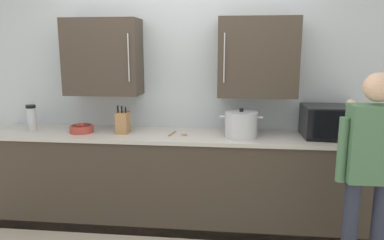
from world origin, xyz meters
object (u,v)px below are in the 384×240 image
(wooden_spoon, at_px, (179,134))
(knife_block, at_px, (123,122))
(thermos_flask, at_px, (32,118))
(microwave_oven, at_px, (330,122))
(fruit_bowl, at_px, (82,128))
(stock_pot, at_px, (241,124))
(person_figure, at_px, (370,163))

(wooden_spoon, relative_size, knife_block, 0.71)
(wooden_spoon, distance_m, thermos_flask, 1.48)
(microwave_oven, distance_m, fruit_bowl, 2.35)
(fruit_bowl, xyz_separation_m, knife_block, (0.41, 0.03, 0.06))
(stock_pot, bearing_deg, fruit_bowl, 179.04)
(fruit_bowl, relative_size, person_figure, 0.14)
(wooden_spoon, relative_size, fruit_bowl, 0.85)
(thermos_flask, xyz_separation_m, person_figure, (2.95, -0.75, -0.12))
(fruit_bowl, relative_size, knife_block, 0.84)
(fruit_bowl, bearing_deg, microwave_oven, 1.65)
(knife_block, bearing_deg, person_figure, -20.44)
(thermos_flask, bearing_deg, fruit_bowl, -2.57)
(microwave_oven, bearing_deg, fruit_bowl, -178.35)
(microwave_oven, relative_size, thermos_flask, 2.01)
(knife_block, distance_m, stock_pot, 1.13)
(wooden_spoon, height_order, stock_pot, stock_pot)
(wooden_spoon, bearing_deg, stock_pot, -3.42)
(microwave_oven, height_order, fruit_bowl, microwave_oven)
(microwave_oven, distance_m, knife_block, 1.94)
(wooden_spoon, distance_m, person_figure, 1.65)
(thermos_flask, bearing_deg, person_figure, -14.28)
(microwave_oven, height_order, wooden_spoon, microwave_oven)
(wooden_spoon, height_order, fruit_bowl, fruit_bowl)
(fruit_bowl, bearing_deg, knife_block, 3.57)
(knife_block, bearing_deg, stock_pot, -2.59)
(wooden_spoon, relative_size, stock_pot, 0.49)
(wooden_spoon, distance_m, stock_pot, 0.60)
(wooden_spoon, bearing_deg, person_figure, -26.55)
(thermos_flask, height_order, person_figure, person_figure)
(microwave_oven, height_order, thermos_flask, microwave_oven)
(knife_block, bearing_deg, fruit_bowl, -176.43)
(knife_block, height_order, stock_pot, knife_block)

